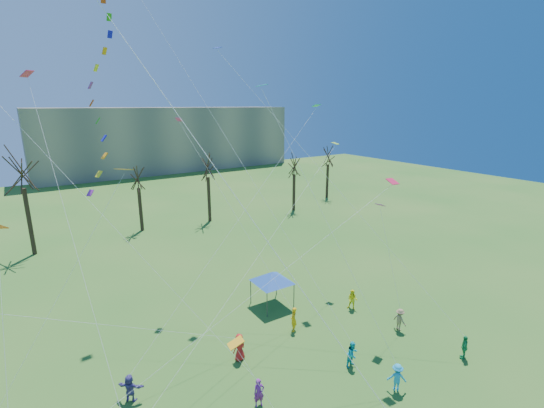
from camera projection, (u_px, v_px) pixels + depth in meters
distant_building at (168, 139)px, 92.61m from camera, size 60.00×14.00×15.00m
bare_tree_row at (139, 181)px, 45.58m from camera, size 68.95×8.42×11.37m
big_box_kite at (108, 100)px, 14.46m from camera, size 5.36×6.17×22.25m
canopy_tent_blue at (272, 277)px, 29.99m from camera, size 3.87×3.87×2.90m
festival_crowd at (251, 390)px, 20.32m from camera, size 25.82×9.53×1.80m
small_kites_aloft at (208, 159)px, 22.08m from camera, size 28.06×19.91×33.23m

